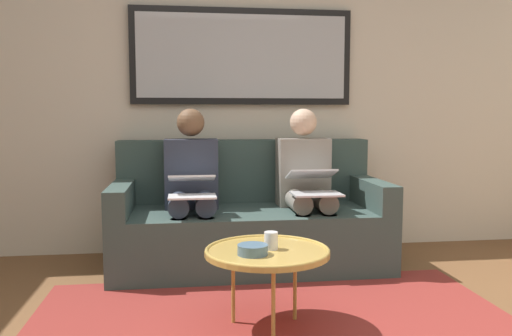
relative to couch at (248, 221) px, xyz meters
The scene contains 11 objects.
wall_rear 1.10m from the couch, 90.00° to the right, with size 6.00×0.12×2.60m, color beige.
area_rug 1.30m from the couch, 90.00° to the left, with size 2.60×1.80×0.01m, color maroon.
couch is the anchor object (origin of this frame).
framed_mirror 1.30m from the couch, 90.00° to the right, with size 1.74×0.05×0.75m.
coffee_table 1.22m from the couch, 87.61° to the left, with size 0.64×0.64×0.42m.
cup 1.22m from the couch, 88.59° to the left, with size 0.07×0.07×0.09m, color silver.
bowl 1.31m from the couch, 84.03° to the left, with size 0.15×0.15×0.05m, color slate.
person_left 0.51m from the couch, behind, with size 0.38×0.58×1.14m.
laptop_silver 0.60m from the couch, 144.07° to the left, with size 0.33×0.39×0.17m.
person_right 0.51m from the couch, ahead, with size 0.38×0.58×1.14m.
laptop_white 0.61m from the couch, 37.35° to the left, with size 0.31×0.33×0.14m.
Camera 1 is at (0.46, 1.68, 1.10)m, focal length 37.00 mm.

